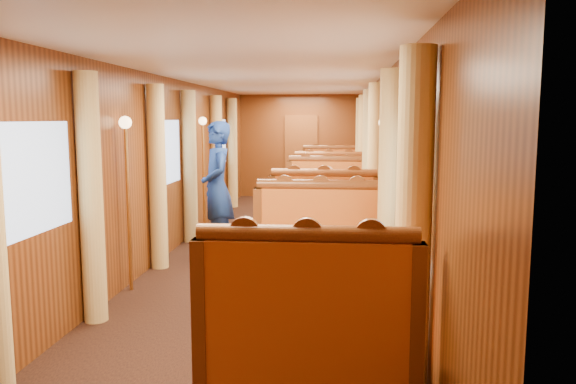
# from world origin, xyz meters

# --- Properties ---
(floor) EXTENTS (3.00, 12.00, 0.01)m
(floor) POSITION_xyz_m (0.00, 0.00, 0.00)
(floor) COLOR black
(floor) RESTS_ON ground
(ceiling) EXTENTS (3.00, 12.00, 0.01)m
(ceiling) POSITION_xyz_m (0.00, 0.00, 2.50)
(ceiling) COLOR silver
(ceiling) RESTS_ON wall_left
(wall_far) EXTENTS (3.00, 0.01, 2.50)m
(wall_far) POSITION_xyz_m (0.00, 6.00, 1.25)
(wall_far) COLOR brown
(wall_far) RESTS_ON floor
(wall_near) EXTENTS (3.00, 0.01, 2.50)m
(wall_near) POSITION_xyz_m (0.00, -6.00, 1.25)
(wall_near) COLOR brown
(wall_near) RESTS_ON floor
(wall_left) EXTENTS (0.01, 12.00, 2.50)m
(wall_left) POSITION_xyz_m (-1.50, 0.00, 1.25)
(wall_left) COLOR brown
(wall_left) RESTS_ON floor
(wall_right) EXTENTS (0.01, 12.00, 2.50)m
(wall_right) POSITION_xyz_m (1.50, 0.00, 1.25)
(wall_right) COLOR brown
(wall_right) RESTS_ON floor
(doorway_far) EXTENTS (0.80, 0.04, 2.00)m
(doorway_far) POSITION_xyz_m (0.00, 5.97, 1.00)
(doorway_far) COLOR brown
(doorway_far) RESTS_ON floor
(table_near) EXTENTS (1.05, 0.72, 0.75)m
(table_near) POSITION_xyz_m (0.75, -3.50, 0.38)
(table_near) COLOR white
(table_near) RESTS_ON floor
(banquette_near_fwd) EXTENTS (1.30, 0.55, 1.34)m
(banquette_near_fwd) POSITION_xyz_m (0.75, -4.51, 0.42)
(banquette_near_fwd) COLOR #B83B14
(banquette_near_fwd) RESTS_ON floor
(banquette_near_aft) EXTENTS (1.30, 0.55, 1.34)m
(banquette_near_aft) POSITION_xyz_m (0.75, -2.49, 0.42)
(banquette_near_aft) COLOR #B83B14
(banquette_near_aft) RESTS_ON floor
(table_mid) EXTENTS (1.05, 0.72, 0.75)m
(table_mid) POSITION_xyz_m (0.75, 0.00, 0.38)
(table_mid) COLOR white
(table_mid) RESTS_ON floor
(banquette_mid_fwd) EXTENTS (1.30, 0.55, 1.34)m
(banquette_mid_fwd) POSITION_xyz_m (0.75, -1.01, 0.42)
(banquette_mid_fwd) COLOR #B83B14
(banquette_mid_fwd) RESTS_ON floor
(banquette_mid_aft) EXTENTS (1.30, 0.55, 1.34)m
(banquette_mid_aft) POSITION_xyz_m (0.75, 1.01, 0.42)
(banquette_mid_aft) COLOR #B83B14
(banquette_mid_aft) RESTS_ON floor
(table_far) EXTENTS (1.05, 0.72, 0.75)m
(table_far) POSITION_xyz_m (0.75, 3.50, 0.38)
(table_far) COLOR white
(table_far) RESTS_ON floor
(banquette_far_fwd) EXTENTS (1.30, 0.55, 1.34)m
(banquette_far_fwd) POSITION_xyz_m (0.75, 2.49, 0.42)
(banquette_far_fwd) COLOR #B83B14
(banquette_far_fwd) RESTS_ON floor
(banquette_far_aft) EXTENTS (1.30, 0.55, 1.34)m
(banquette_far_aft) POSITION_xyz_m (0.75, 4.51, 0.42)
(banquette_far_aft) COLOR #B83B14
(banquette_far_aft) RESTS_ON floor
(tea_tray) EXTENTS (0.41, 0.37, 0.01)m
(tea_tray) POSITION_xyz_m (0.68, -3.58, 0.76)
(tea_tray) COLOR silver
(tea_tray) RESTS_ON table_near
(teapot_left) EXTENTS (0.18, 0.14, 0.14)m
(teapot_left) POSITION_xyz_m (0.58, -3.58, 0.82)
(teapot_left) COLOR silver
(teapot_left) RESTS_ON tea_tray
(teapot_right) EXTENTS (0.17, 0.13, 0.14)m
(teapot_right) POSITION_xyz_m (0.77, -3.64, 0.82)
(teapot_right) COLOR silver
(teapot_right) RESTS_ON tea_tray
(teapot_back) EXTENTS (0.19, 0.16, 0.13)m
(teapot_back) POSITION_xyz_m (0.65, -3.44, 0.81)
(teapot_back) COLOR silver
(teapot_back) RESTS_ON tea_tray
(fruit_plate) EXTENTS (0.23, 0.23, 0.05)m
(fruit_plate) POSITION_xyz_m (1.06, -3.64, 0.77)
(fruit_plate) COLOR white
(fruit_plate) RESTS_ON table_near
(cup_inboard) EXTENTS (0.08, 0.08, 0.26)m
(cup_inboard) POSITION_xyz_m (0.41, -3.36, 0.86)
(cup_inboard) COLOR white
(cup_inboard) RESTS_ON table_near
(cup_outboard) EXTENTS (0.08, 0.08, 0.26)m
(cup_outboard) POSITION_xyz_m (0.45, -3.29, 0.86)
(cup_outboard) COLOR white
(cup_outboard) RESTS_ON table_near
(rose_vase_mid) EXTENTS (0.06, 0.06, 0.36)m
(rose_vase_mid) POSITION_xyz_m (0.76, 0.03, 0.93)
(rose_vase_mid) COLOR silver
(rose_vase_mid) RESTS_ON table_mid
(rose_vase_far) EXTENTS (0.06, 0.06, 0.36)m
(rose_vase_far) POSITION_xyz_m (0.76, 3.52, 0.93)
(rose_vase_far) COLOR silver
(rose_vase_far) RESTS_ON table_far
(window_left_near) EXTENTS (0.01, 1.20, 0.90)m
(window_left_near) POSITION_xyz_m (-1.49, -3.50, 1.45)
(window_left_near) COLOR #92ADD2
(window_left_near) RESTS_ON wall_left
(curtain_left_near_b) EXTENTS (0.22, 0.22, 2.35)m
(curtain_left_near_b) POSITION_xyz_m (-1.38, -2.72, 1.18)
(curtain_left_near_b) COLOR #E1C373
(curtain_left_near_b) RESTS_ON floor
(window_right_near) EXTENTS (0.01, 1.20, 0.90)m
(window_right_near) POSITION_xyz_m (1.49, -3.50, 1.45)
(window_right_near) COLOR #92ADD2
(window_right_near) RESTS_ON wall_right
(curtain_right_near_a) EXTENTS (0.22, 0.22, 2.35)m
(curtain_right_near_a) POSITION_xyz_m (1.38, -4.28, 1.18)
(curtain_right_near_a) COLOR #E1C373
(curtain_right_near_a) RESTS_ON floor
(curtain_right_near_b) EXTENTS (0.22, 0.22, 2.35)m
(curtain_right_near_b) POSITION_xyz_m (1.38, -2.72, 1.18)
(curtain_right_near_b) COLOR #E1C373
(curtain_right_near_b) RESTS_ON floor
(window_left_mid) EXTENTS (0.01, 1.20, 0.90)m
(window_left_mid) POSITION_xyz_m (-1.49, 0.00, 1.45)
(window_left_mid) COLOR #92ADD2
(window_left_mid) RESTS_ON wall_left
(curtain_left_mid_a) EXTENTS (0.22, 0.22, 2.35)m
(curtain_left_mid_a) POSITION_xyz_m (-1.38, -0.78, 1.18)
(curtain_left_mid_a) COLOR #E1C373
(curtain_left_mid_a) RESTS_ON floor
(curtain_left_mid_b) EXTENTS (0.22, 0.22, 2.35)m
(curtain_left_mid_b) POSITION_xyz_m (-1.38, 0.78, 1.18)
(curtain_left_mid_b) COLOR #E1C373
(curtain_left_mid_b) RESTS_ON floor
(window_right_mid) EXTENTS (0.01, 1.20, 0.90)m
(window_right_mid) POSITION_xyz_m (1.49, 0.00, 1.45)
(window_right_mid) COLOR #92ADD2
(window_right_mid) RESTS_ON wall_right
(curtain_right_mid_a) EXTENTS (0.22, 0.22, 2.35)m
(curtain_right_mid_a) POSITION_xyz_m (1.38, -0.78, 1.18)
(curtain_right_mid_a) COLOR #E1C373
(curtain_right_mid_a) RESTS_ON floor
(curtain_right_mid_b) EXTENTS (0.22, 0.22, 2.35)m
(curtain_right_mid_b) POSITION_xyz_m (1.38, 0.78, 1.18)
(curtain_right_mid_b) COLOR #E1C373
(curtain_right_mid_b) RESTS_ON floor
(window_left_far) EXTENTS (0.01, 1.20, 0.90)m
(window_left_far) POSITION_xyz_m (-1.49, 3.50, 1.45)
(window_left_far) COLOR #92ADD2
(window_left_far) RESTS_ON wall_left
(curtain_left_far_a) EXTENTS (0.22, 0.22, 2.35)m
(curtain_left_far_a) POSITION_xyz_m (-1.38, 2.72, 1.18)
(curtain_left_far_a) COLOR #E1C373
(curtain_left_far_a) RESTS_ON floor
(curtain_left_far_b) EXTENTS (0.22, 0.22, 2.35)m
(curtain_left_far_b) POSITION_xyz_m (-1.38, 4.28, 1.18)
(curtain_left_far_b) COLOR #E1C373
(curtain_left_far_b) RESTS_ON floor
(window_right_far) EXTENTS (0.01, 1.20, 0.90)m
(window_right_far) POSITION_xyz_m (1.49, 3.50, 1.45)
(window_right_far) COLOR #92ADD2
(window_right_far) RESTS_ON wall_right
(curtain_right_far_a) EXTENTS (0.22, 0.22, 2.35)m
(curtain_right_far_a) POSITION_xyz_m (1.38, 2.72, 1.18)
(curtain_right_far_a) COLOR #E1C373
(curtain_right_far_a) RESTS_ON floor
(curtain_right_far_b) EXTENTS (0.22, 0.22, 2.35)m
(curtain_right_far_b) POSITION_xyz_m (1.38, 4.28, 1.18)
(curtain_right_far_b) COLOR #E1C373
(curtain_right_far_b) RESTS_ON floor
(sconce_left_fore) EXTENTS (0.14, 0.14, 1.95)m
(sconce_left_fore) POSITION_xyz_m (-1.40, -1.75, 1.38)
(sconce_left_fore) COLOR #BF8C3F
(sconce_left_fore) RESTS_ON floor
(sconce_right_fore) EXTENTS (0.14, 0.14, 1.95)m
(sconce_right_fore) POSITION_xyz_m (1.40, -1.75, 1.38)
(sconce_right_fore) COLOR #BF8C3F
(sconce_right_fore) RESTS_ON floor
(sconce_left_aft) EXTENTS (0.14, 0.14, 1.95)m
(sconce_left_aft) POSITION_xyz_m (-1.40, 1.75, 1.38)
(sconce_left_aft) COLOR #BF8C3F
(sconce_left_aft) RESTS_ON floor
(sconce_right_aft) EXTENTS (0.14, 0.14, 1.95)m
(sconce_right_aft) POSITION_xyz_m (1.40, 1.75, 1.38)
(sconce_right_aft) COLOR #BF8C3F
(sconce_right_aft) RESTS_ON floor
(steward) EXTENTS (0.69, 0.81, 1.89)m
(steward) POSITION_xyz_m (-0.80, 0.09, 0.94)
(steward) COLOR navy
(steward) RESTS_ON floor
(passenger) EXTENTS (0.40, 0.44, 0.76)m
(passenger) POSITION_xyz_m (0.75, 0.76, 0.74)
(passenger) COLOR beige
(passenger) RESTS_ON banquette_mid_aft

